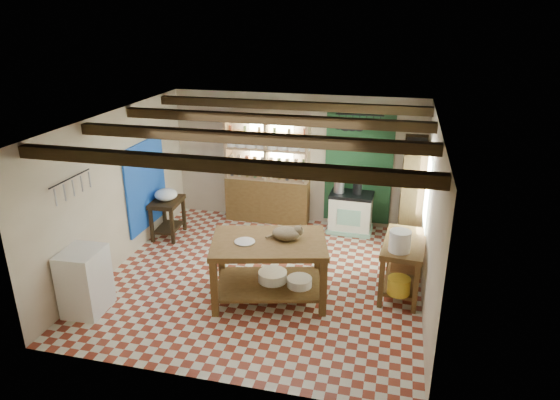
% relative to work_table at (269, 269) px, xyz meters
% --- Properties ---
extents(floor, '(5.00, 5.00, 0.02)m').
position_rel_work_table_xyz_m(floor, '(-0.25, 0.55, -0.48)').
color(floor, maroon).
rests_on(floor, ground).
extents(ceiling, '(5.00, 5.00, 0.02)m').
position_rel_work_table_xyz_m(ceiling, '(-0.25, 0.55, 2.13)').
color(ceiling, '#47464B').
rests_on(ceiling, wall_back).
extents(wall_back, '(5.00, 0.04, 2.60)m').
position_rel_work_table_xyz_m(wall_back, '(-0.25, 3.05, 0.83)').
color(wall_back, beige).
rests_on(wall_back, floor).
extents(wall_front, '(5.00, 0.04, 2.60)m').
position_rel_work_table_xyz_m(wall_front, '(-0.25, -1.95, 0.83)').
color(wall_front, beige).
rests_on(wall_front, floor).
extents(wall_left, '(0.04, 5.00, 2.60)m').
position_rel_work_table_xyz_m(wall_left, '(-2.75, 0.55, 0.83)').
color(wall_left, beige).
rests_on(wall_left, floor).
extents(wall_right, '(0.04, 5.00, 2.60)m').
position_rel_work_table_xyz_m(wall_right, '(2.25, 0.55, 0.83)').
color(wall_right, beige).
rests_on(wall_right, floor).
extents(ceiling_beams, '(5.00, 3.80, 0.15)m').
position_rel_work_table_xyz_m(ceiling_beams, '(-0.25, 0.55, 2.01)').
color(ceiling_beams, '#342412').
rests_on(ceiling_beams, ceiling).
extents(blue_wall_patch, '(0.04, 1.40, 1.60)m').
position_rel_work_table_xyz_m(blue_wall_patch, '(-2.72, 1.45, 0.63)').
color(blue_wall_patch, blue).
rests_on(blue_wall_patch, wall_left).
extents(green_wall_patch, '(1.30, 0.04, 2.30)m').
position_rel_work_table_xyz_m(green_wall_patch, '(1.00, 3.02, 0.78)').
color(green_wall_patch, '#1D4827').
rests_on(green_wall_patch, wall_back).
extents(window_back, '(0.90, 0.02, 0.80)m').
position_rel_work_table_xyz_m(window_back, '(-0.75, 3.03, 1.23)').
color(window_back, silver).
rests_on(window_back, wall_back).
extents(window_right, '(0.02, 1.30, 1.20)m').
position_rel_work_table_xyz_m(window_right, '(2.23, 1.55, 0.93)').
color(window_right, silver).
rests_on(window_right, wall_right).
extents(utensil_rail, '(0.06, 0.90, 0.28)m').
position_rel_work_table_xyz_m(utensil_rail, '(-2.69, -0.65, 1.31)').
color(utensil_rail, black).
rests_on(utensil_rail, wall_left).
extents(pot_rack, '(0.86, 0.12, 0.36)m').
position_rel_work_table_xyz_m(pot_rack, '(1.00, 2.60, 1.71)').
color(pot_rack, black).
rests_on(pot_rack, ceiling).
extents(shelving_unit, '(1.70, 0.34, 2.20)m').
position_rel_work_table_xyz_m(shelving_unit, '(-0.80, 2.86, 0.63)').
color(shelving_unit, tan).
rests_on(shelving_unit, floor).
extents(tall_rack, '(0.40, 0.86, 2.00)m').
position_rel_work_table_xyz_m(tall_rack, '(2.03, 2.35, 0.53)').
color(tall_rack, '#342412').
rests_on(tall_rack, floor).
extents(work_table, '(1.89, 1.48, 0.95)m').
position_rel_work_table_xyz_m(work_table, '(0.00, 0.00, 0.00)').
color(work_table, brown).
rests_on(work_table, floor).
extents(stove, '(0.83, 0.58, 0.80)m').
position_rel_work_table_xyz_m(stove, '(0.93, 2.70, -0.07)').
color(stove, silver).
rests_on(stove, floor).
extents(prep_table, '(0.56, 0.77, 0.74)m').
position_rel_work_table_xyz_m(prep_table, '(-2.45, 1.67, -0.10)').
color(prep_table, '#342412').
rests_on(prep_table, floor).
extents(white_cabinet, '(0.56, 0.66, 0.95)m').
position_rel_work_table_xyz_m(white_cabinet, '(-2.47, -0.96, 0.00)').
color(white_cabinet, white).
rests_on(white_cabinet, floor).
extents(right_counter, '(0.70, 1.24, 0.86)m').
position_rel_work_table_xyz_m(right_counter, '(1.93, 0.64, -0.04)').
color(right_counter, brown).
rests_on(right_counter, floor).
extents(cat, '(0.51, 0.46, 0.19)m').
position_rel_work_table_xyz_m(cat, '(0.23, 0.11, 0.57)').
color(cat, '#86714E').
rests_on(cat, work_table).
extents(steel_tray, '(0.37, 0.37, 0.02)m').
position_rel_work_table_xyz_m(steel_tray, '(-0.33, -0.13, 0.48)').
color(steel_tray, '#A9A9B1').
rests_on(steel_tray, work_table).
extents(basin_large, '(0.53, 0.53, 0.15)m').
position_rel_work_table_xyz_m(basin_large, '(0.04, 0.06, -0.15)').
color(basin_large, white).
rests_on(basin_large, work_table).
extents(basin_small, '(0.45, 0.45, 0.13)m').
position_rel_work_table_xyz_m(basin_small, '(0.46, 0.01, -0.16)').
color(basin_small, white).
rests_on(basin_small, work_table).
extents(kettle_left, '(0.21, 0.21, 0.23)m').
position_rel_work_table_xyz_m(kettle_left, '(0.68, 2.71, 0.44)').
color(kettle_left, '#A9A9B1').
rests_on(kettle_left, stove).
extents(kettle_right, '(0.18, 0.18, 0.22)m').
position_rel_work_table_xyz_m(kettle_right, '(1.03, 2.70, 0.43)').
color(kettle_right, black).
rests_on(kettle_right, stove).
extents(enamel_bowl, '(0.46, 0.46, 0.22)m').
position_rel_work_table_xyz_m(enamel_bowl, '(-2.45, 1.67, 0.38)').
color(enamel_bowl, white).
rests_on(enamel_bowl, prep_table).
extents(white_bucket, '(0.33, 0.33, 0.31)m').
position_rel_work_table_xyz_m(white_bucket, '(1.85, 0.30, 0.54)').
color(white_bucket, white).
rests_on(white_bucket, right_counter).
extents(wicker_basket, '(0.40, 0.33, 0.26)m').
position_rel_work_table_xyz_m(wicker_basket, '(1.96, 0.94, -0.11)').
color(wicker_basket, '#9A683E').
rests_on(wicker_basket, right_counter).
extents(yellow_tub, '(0.36, 0.36, 0.24)m').
position_rel_work_table_xyz_m(yellow_tub, '(1.90, 0.19, -0.12)').
color(yellow_tub, gold).
rests_on(yellow_tub, right_counter).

